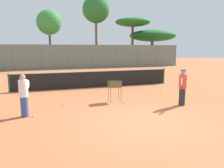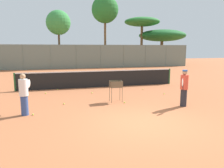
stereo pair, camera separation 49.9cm
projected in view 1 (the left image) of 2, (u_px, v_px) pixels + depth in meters
ground_plane at (147, 123)px, 7.33m from camera, size 80.00×80.00×0.00m
tennis_net at (95, 79)px, 13.93m from camera, size 10.15×0.10×1.07m
back_fence at (68, 57)px, 26.22m from camera, size 30.44×0.08×2.89m
tree_0 at (49, 22)px, 26.64m from camera, size 3.02×3.02×7.12m
tree_1 at (133, 22)px, 33.05m from camera, size 5.30×5.30×7.05m
tree_2 at (152, 36)px, 34.71m from camera, size 7.27×7.27×5.33m
tree_3 at (96, 10)px, 30.85m from camera, size 3.82×3.82×9.80m
player_white_outfit at (24, 95)px, 7.90m from camera, size 0.38×0.85×1.57m
player_red_cap at (182, 87)px, 9.48m from camera, size 0.65×0.70×1.58m
ball_cart at (115, 86)px, 10.13m from camera, size 0.56×0.41×0.99m
tennis_ball_0 at (161, 93)px, 12.00m from camera, size 0.07×0.07×0.07m
tennis_ball_2 at (63, 104)px, 9.61m from camera, size 0.07×0.07×0.07m
tennis_ball_3 at (89, 93)px, 12.05m from camera, size 0.07×0.07×0.07m
tennis_ball_4 at (33, 116)px, 8.00m from camera, size 0.07×0.07×0.07m
tennis_ball_5 at (139, 89)px, 13.28m from camera, size 0.07×0.07×0.07m
tennis_ball_6 at (53, 90)px, 12.88m from camera, size 0.07×0.07×0.07m
tennis_ball_7 at (42, 94)px, 11.77m from camera, size 0.07×0.07×0.07m
tennis_ball_8 at (124, 102)px, 10.00m from camera, size 0.07×0.07×0.07m
parked_car at (43, 62)px, 29.62m from camera, size 4.20×1.70×1.60m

